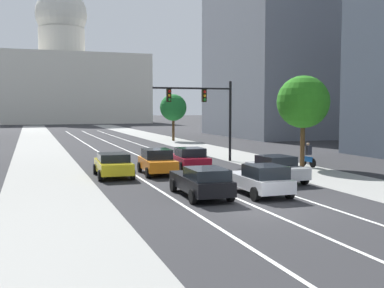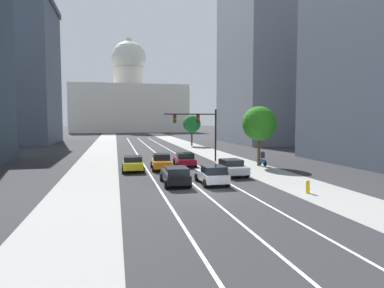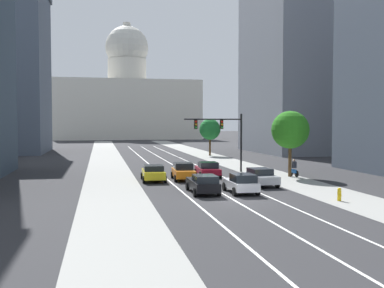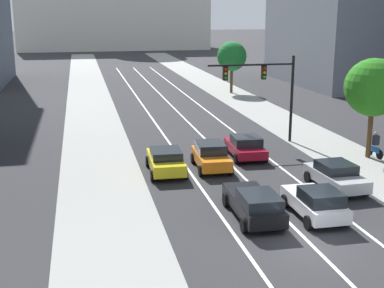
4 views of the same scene
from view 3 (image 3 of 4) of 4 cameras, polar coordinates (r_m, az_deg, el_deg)
The scene contains 19 objects.
ground_plane at distance 69.85m, azimuth -4.31°, elevation -1.59°, with size 400.00×400.00×0.00m, color #2B2B2D.
sidewalk_left at distance 64.31m, azimuth -10.79°, elevation -2.00°, with size 4.73×130.00×0.01m, color gray.
sidewalk_right at distance 66.48m, azimuth 3.08°, elevation -1.80°, with size 4.73×130.00×0.01m, color gray.
lane_stripe_left at distance 54.68m, azimuth -5.21°, elevation -2.79°, with size 0.16×90.00×0.01m, color white.
lane_stripe_center at distance 55.06m, azimuth -2.31°, elevation -2.74°, with size 0.16×90.00×0.01m, color white.
lane_stripe_right at distance 55.59m, azimuth 0.55°, elevation -2.69°, with size 0.16×90.00×0.01m, color white.
office_tower_far_right at distance 83.43m, azimuth 13.55°, elevation 12.73°, with size 16.14×22.66×39.62m.
capitol_building at distance 147.67m, azimuth -8.23°, elevation 5.42°, with size 45.05×22.91×37.46m.
car_silver at distance 37.93m, azimuth 8.66°, elevation -4.13°, with size 2.20×4.15×1.45m.
car_black at distance 33.40m, azimuth 1.42°, elevation -5.04°, with size 2.05×4.72×1.45m.
car_orange at distance 41.27m, azimuth -1.12°, elevation -3.46°, with size 2.15×4.14×1.58m.
car_crimson at distance 43.80m, azimuth 2.01°, elevation -3.20°, with size 2.26×4.34×1.44m.
car_white at distance 33.70m, azimuth 6.27°, elevation -4.97°, with size 1.98×4.04×1.50m.
car_yellow at distance 40.58m, azimuth -4.95°, elevation -3.65°, with size 2.21×4.40×1.44m.
traffic_signal_mast at distance 47.50m, azimuth 4.02°, elevation 1.63°, with size 6.31×0.39×6.21m.
fire_hydrant at distance 31.87m, azimuth 18.22°, elevation -6.08°, with size 0.26×0.35×0.91m.
cyclist at distance 44.69m, azimuth 12.85°, elevation -3.00°, with size 0.39×1.70×1.72m.
street_tree_mid_right at distance 71.18m, azimuth 2.30°, elevation 1.86°, with size 3.36×3.36×5.88m.
street_tree_far_right at distance 44.52m, azimuth 12.38°, elevation 1.75°, with size 3.68×3.68×6.41m.
Camera 3 is at (-8.90, -29.08, 5.28)m, focal length 41.96 mm.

